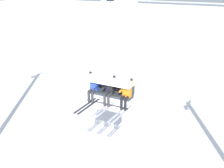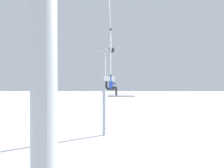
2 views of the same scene
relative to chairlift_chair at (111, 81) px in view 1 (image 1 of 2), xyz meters
The scene contains 5 objects.
mountain_peak_west 40.10m from the chairlift_chair, 115.87° to the left, with size 13.45×13.45×11.55m.
chairlift_chair is the anchor object (origin of this frame).
skier_blue 0.87m from the chairlift_chair, 164.76° to the right, with size 0.48×1.70×1.34m.
skier_black 0.39m from the chairlift_chair, 89.11° to the right, with size 0.48×1.70×1.34m.
skier_orange 0.87m from the chairlift_chair, 15.24° to the right, with size 0.48×1.70×1.34m.
Camera 1 is at (5.24, -10.51, 9.90)m, focal length 45.00 mm.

